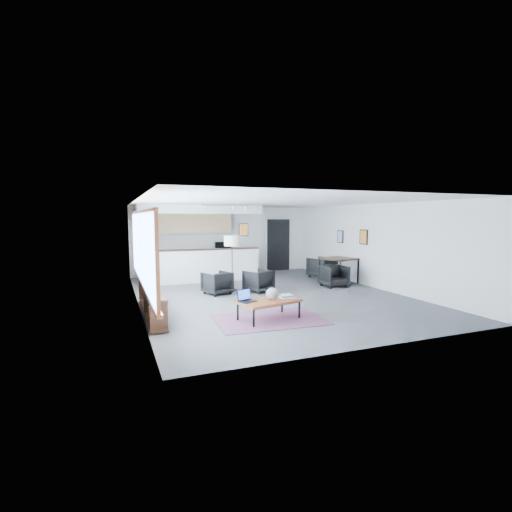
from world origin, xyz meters
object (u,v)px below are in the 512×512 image
object	(u,v)px
dining_table	(339,260)
book_stack	(287,296)
coffee_table	(269,302)
dining_chair_near	(334,277)
microwave	(223,245)
armchair_right	(258,280)
armchair_left	(217,282)
floor_lamp	(232,243)
ceramic_pot	(272,294)
dining_chair_far	(321,268)
laptop	(246,298)

from	to	relation	value
dining_table	book_stack	bearing A→B (deg)	-137.46
coffee_table	dining_chair_near	bearing A→B (deg)	25.30
microwave	armchair_right	bearing A→B (deg)	-81.25
armchair_left	floor_lamp	bearing A→B (deg)	-163.86
ceramic_pot	floor_lamp	size ratio (longest dim) A/B	0.16
coffee_table	dining_chair_far	bearing A→B (deg)	34.75
ceramic_pot	armchair_left	size ratio (longest dim) A/B	0.38
dining_chair_far	coffee_table	bearing A→B (deg)	24.56
laptop	dining_chair_far	xyz separation A→B (m)	(4.48, 4.36, -0.15)
coffee_table	microwave	world-z (taller)	microwave
dining_chair_far	microwave	distance (m)	3.79
coffee_table	ceramic_pot	world-z (taller)	ceramic_pot
laptop	dining_chair_far	world-z (taller)	dining_chair_far
dining_table	dining_chair_far	world-z (taller)	dining_table
floor_lamp	dining_chair_far	xyz separation A→B (m)	(3.73, 1.05, -1.08)
floor_lamp	microwave	bearing A→B (deg)	78.83
laptop	dining_table	world-z (taller)	dining_table
dining_chair_far	microwave	xyz separation A→B (m)	(-3.13, 1.99, 0.78)
coffee_table	ceramic_pot	bearing A→B (deg)	-32.68
coffee_table	book_stack	size ratio (longest dim) A/B	4.97
armchair_left	microwave	bearing A→B (deg)	-128.73
armchair_right	coffee_table	bearing A→B (deg)	49.66
dining_chair_near	microwave	xyz separation A→B (m)	(-2.54, 3.71, 0.80)
ceramic_pot	dining_table	xyz separation A→B (m)	(3.84, 3.24, 0.21)
microwave	armchair_left	bearing A→B (deg)	-100.66
book_stack	dining_table	xyz separation A→B (m)	(3.47, 3.18, 0.30)
floor_lamp	dining_table	xyz separation A→B (m)	(3.65, -0.17, -0.66)
ceramic_pot	armchair_right	bearing A→B (deg)	73.95
microwave	laptop	bearing A→B (deg)	-93.78
dining_table	armchair_left	bearing A→B (deg)	-176.57
coffee_table	floor_lamp	xyz separation A→B (m)	(0.26, 3.40, 1.04)
coffee_table	dining_chair_near	size ratio (longest dim) A/B	2.23
ceramic_pot	dining_table	bearing A→B (deg)	40.18
floor_lamp	dining_chair_far	world-z (taller)	floor_lamp
ceramic_pot	dining_table	distance (m)	5.03
armchair_left	dining_chair_near	bearing A→B (deg)	156.44
laptop	book_stack	size ratio (longest dim) A/B	1.46
book_stack	microwave	xyz separation A→B (m)	(0.42, 6.40, 0.66)
armchair_right	floor_lamp	bearing A→B (deg)	-63.52
dining_table	microwave	bearing A→B (deg)	133.45
floor_lamp	dining_chair_near	distance (m)	3.40
dining_chair_near	microwave	distance (m)	4.57
armchair_left	microwave	size ratio (longest dim) A/B	1.24
armchair_left	armchair_right	bearing A→B (deg)	154.88
laptop	microwave	distance (m)	6.53
dining_chair_far	microwave	bearing A→B (deg)	-55.99
armchair_right	microwave	xyz separation A→B (m)	(-0.03, 3.58, 0.77)
ceramic_pot	coffee_table	bearing A→B (deg)	160.68
coffee_table	floor_lamp	bearing A→B (deg)	72.26
coffee_table	laptop	world-z (taller)	laptop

